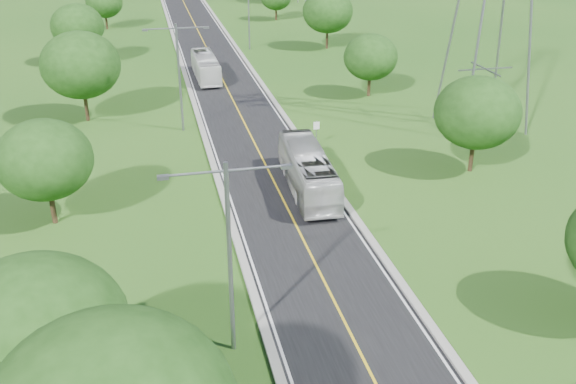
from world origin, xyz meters
name	(u,v)px	position (x,y,z in m)	size (l,w,h in m)	color
ground	(225,85)	(0.00, 60.00, 0.00)	(260.00, 260.00, 0.00)	#214F16
road	(219,72)	(0.00, 66.00, 0.03)	(8.00, 150.00, 0.06)	black
curb_left	(185,73)	(-4.25, 66.00, 0.11)	(0.50, 150.00, 0.22)	gray
curb_right	(252,69)	(4.25, 66.00, 0.11)	(0.50, 150.00, 0.22)	gray
speed_limit_sign	(316,130)	(5.20, 37.98, 1.60)	(0.55, 0.09, 2.40)	slate
streetlight_near_left	(229,244)	(-6.00, 12.00, 5.94)	(5.90, 0.25, 10.00)	slate
streetlight_mid_left	(179,69)	(-6.00, 45.00, 5.94)	(5.90, 0.25, 10.00)	slate
streetlight_far_right	(249,7)	(6.00, 78.00, 5.94)	(5.90, 0.25, 10.00)	slate
tree_la	(37,333)	(-14.00, 8.00, 5.27)	(7.14, 7.14, 8.30)	black
tree_lb	(45,160)	(-16.00, 28.00, 4.64)	(6.30, 6.30, 7.33)	black
tree_lc	(81,65)	(-15.00, 50.00, 5.58)	(7.56, 7.56, 8.79)	black
tree_ld	(77,26)	(-17.00, 74.00, 4.95)	(6.72, 6.72, 7.82)	black
tree_le	(104,2)	(-14.50, 98.00, 4.33)	(5.88, 5.88, 6.84)	black
tree_rb	(477,112)	(16.00, 30.00, 4.95)	(6.72, 6.72, 7.82)	black
tree_rc	(371,57)	(15.00, 52.00, 4.33)	(5.88, 5.88, 6.84)	black
tree_rd	(328,11)	(17.00, 76.00, 5.27)	(7.14, 7.14, 8.30)	black
bus_outbound	(308,171)	(2.17, 29.14, 1.67)	(2.70, 11.53, 3.21)	beige
bus_inbound	(206,67)	(-1.86, 62.98, 1.53)	(2.47, 10.54, 2.94)	white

